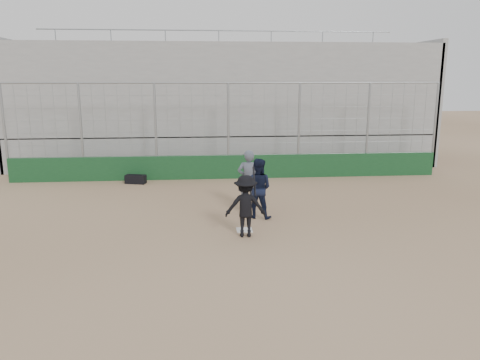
{
  "coord_description": "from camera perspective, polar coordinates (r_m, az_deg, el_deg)",
  "views": [
    {
      "loc": [
        -1.23,
        -12.5,
        4.23
      ],
      "look_at": [
        0.0,
        1.4,
        1.15
      ],
      "focal_mm": 35.0,
      "sensor_mm": 36.0,
      "label": 1
    }
  ],
  "objects": [
    {
      "name": "backstop",
      "position": [
        19.81,
        -1.42,
        2.93
      ],
      "size": [
        18.1,
        0.25,
        4.04
      ],
      "color": "#123A1C",
      "rests_on": "ground"
    },
    {
      "name": "bleachers",
      "position": [
        24.52,
        -2.2,
        9.38
      ],
      "size": [
        20.25,
        6.7,
        6.98
      ],
      "color": "gray",
      "rests_on": "ground"
    },
    {
      "name": "home_plate",
      "position": [
        13.25,
        0.53,
        -6.12
      ],
      "size": [
        0.44,
        0.44,
        0.02
      ],
      "primitive_type": "cube",
      "color": "white",
      "rests_on": "ground"
    },
    {
      "name": "batter_at_plate",
      "position": [
        12.56,
        0.68,
        -3.19
      ],
      "size": [
        1.13,
        0.78,
        1.85
      ],
      "color": "black",
      "rests_on": "ground"
    },
    {
      "name": "equipment_bag",
      "position": [
        19.43,
        -12.61,
        0.1
      ],
      "size": [
        0.88,
        0.55,
        0.39
      ],
      "color": "black",
      "rests_on": "ground"
    },
    {
      "name": "ground",
      "position": [
        13.25,
        0.53,
        -6.16
      ],
      "size": [
        90.0,
        90.0,
        0.0
      ],
      "primitive_type": "plane",
      "color": "#7F6045",
      "rests_on": "ground"
    },
    {
      "name": "umpire",
      "position": [
        15.1,
        1.04,
        -0.37
      ],
      "size": [
        0.78,
        0.58,
        1.76
      ],
      "primitive_type": "imported",
      "rotation": [
        0.0,
        0.0,
        2.97
      ],
      "color": "#4E5563",
      "rests_on": "ground"
    },
    {
      "name": "catcher_crouched",
      "position": [
        14.25,
        2.16,
        -2.24
      ],
      "size": [
        1.1,
        1.0,
        1.24
      ],
      "color": "black",
      "rests_on": "ground"
    }
  ]
}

